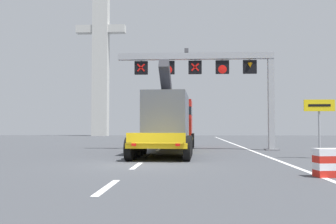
# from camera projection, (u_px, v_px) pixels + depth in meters

# --- Properties ---
(ground) EXTENTS (112.00, 112.00, 0.00)m
(ground) POSITION_uv_depth(u_px,v_px,m) (141.00, 164.00, 15.60)
(ground) COLOR #424449
(lane_markings) EXTENTS (0.20, 67.11, 0.01)m
(lane_markings) POSITION_uv_depth(u_px,v_px,m) (170.00, 141.00, 41.80)
(lane_markings) COLOR silver
(lane_markings) RESTS_ON ground
(edge_line_right) EXTENTS (0.20, 63.00, 0.01)m
(edge_line_right) POSITION_uv_depth(u_px,v_px,m) (246.00, 148.00, 27.22)
(edge_line_right) COLOR silver
(edge_line_right) RESTS_ON ground
(overhead_lane_gantry) EXTENTS (11.06, 0.90, 7.06)m
(overhead_lane_gantry) POSITION_uv_depth(u_px,v_px,m) (215.00, 71.00, 25.70)
(overhead_lane_gantry) COLOR #9EA0A5
(overhead_lane_gantry) RESTS_ON ground
(heavy_haul_truck_yellow) EXTENTS (3.40, 14.13, 5.30)m
(heavy_haul_truck_yellow) POSITION_uv_depth(u_px,v_px,m) (171.00, 121.00, 24.58)
(heavy_haul_truck_yellow) COLOR yellow
(heavy_haul_truck_yellow) RESTS_ON ground
(exit_sign_yellow) EXTENTS (1.52, 0.15, 2.96)m
(exit_sign_yellow) POSITION_uv_depth(u_px,v_px,m) (319.00, 114.00, 18.52)
(exit_sign_yellow) COLOR #9EA0A5
(exit_sign_yellow) RESTS_ON ground
(crash_barrier_striped) EXTENTS (1.06, 0.64, 0.90)m
(crash_barrier_striped) POSITION_uv_depth(u_px,v_px,m) (331.00, 163.00, 11.70)
(crash_barrier_striped) COLOR red
(crash_barrier_striped) RESTS_ON ground
(bridge_pylon_distant) EXTENTS (9.00, 2.00, 31.42)m
(bridge_pylon_distant) POSITION_uv_depth(u_px,v_px,m) (101.00, 48.00, 67.62)
(bridge_pylon_distant) COLOR #B7B7B2
(bridge_pylon_distant) RESTS_ON ground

